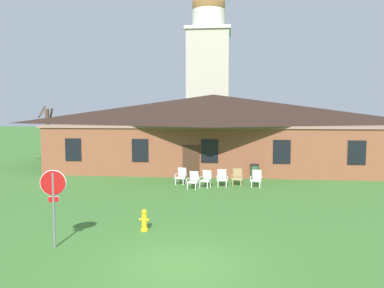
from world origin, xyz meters
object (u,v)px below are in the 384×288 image
lawn_chair_near_door (193,180)px  fire_hydrant (144,221)px  trash_bin (255,172)px  lawn_chair_far_side (256,178)px  lawn_chair_by_porch (181,176)px  lawn_chair_middle (222,178)px  lawn_chair_left_end (206,178)px  lawn_chair_right_end (237,177)px  stop_sign (53,193)px

lawn_chair_near_door → fire_hydrant: size_ratio=1.21×
lawn_chair_near_door → trash_bin: 4.82m
lawn_chair_far_side → lawn_chair_by_porch: bearing=174.2°
trash_bin → lawn_chair_middle: bearing=-130.2°
lawn_chair_left_end → lawn_chair_middle: same height
fire_hydrant → lawn_chair_by_porch: bearing=89.1°
trash_bin → lawn_chair_near_door: bearing=-137.6°
lawn_chair_left_end → trash_bin: size_ratio=0.98×
lawn_chair_left_end → lawn_chair_right_end: size_ratio=1.00×
stop_sign → lawn_chair_near_door: 10.37m
stop_sign → lawn_chair_near_door: size_ratio=2.57×
lawn_chair_by_porch → fire_hydrant: lawn_chair_by_porch is taller
lawn_chair_by_porch → trash_bin: (4.42, 1.92, -0.00)m
lawn_chair_near_door → lawn_chair_middle: same height
stop_sign → lawn_chair_by_porch: bearing=76.9°
lawn_chair_near_door → lawn_chair_middle: 1.80m
stop_sign → fire_hydrant: bearing=38.8°
lawn_chair_right_end → stop_sign: bearing=-118.0°
lawn_chair_middle → fire_hydrant: bearing=-106.4°
lawn_chair_left_end → fire_hydrant: 8.41m
lawn_chair_by_porch → lawn_chair_middle: (2.42, -0.44, 0.00)m
lawn_chair_left_end → lawn_chair_right_end: bearing=25.0°
stop_sign → lawn_chair_left_end: stop_sign is taller
lawn_chair_middle → lawn_chair_far_side: 1.97m
lawn_chair_middle → fire_hydrant: (-2.55, -8.65, -0.12)m
lawn_chair_by_porch → fire_hydrant: (-0.14, -9.09, -0.12)m
lawn_chair_right_end → fire_hydrant: bearing=-110.8°
lawn_chair_middle → lawn_chair_far_side: same height
fire_hydrant → lawn_chair_near_door: bearing=82.7°
lawn_chair_left_end → lawn_chair_far_side: same height
lawn_chair_right_end → lawn_chair_far_side: (1.08, -0.43, 0.00)m
lawn_chair_middle → fire_hydrant: lawn_chair_middle is taller
lawn_chair_by_porch → lawn_chair_left_end: (1.52, -0.85, 0.00)m
lawn_chair_by_porch → lawn_chair_right_end: size_ratio=1.00×
stop_sign → lawn_chair_right_end: (5.87, 11.02, -1.24)m
lawn_chair_middle → trash_bin: (2.00, 2.36, -0.00)m
lawn_chair_right_end → lawn_chair_by_porch: bearing=179.7°
lawn_chair_middle → fire_hydrant: 9.02m
stop_sign → lawn_chair_left_end: size_ratio=2.57×
stop_sign → lawn_chair_right_end: stop_sign is taller
lawn_chair_by_porch → lawn_chair_left_end: bearing=-29.1°
trash_bin → lawn_chair_left_end: bearing=-136.2°
lawn_chair_by_porch → lawn_chair_near_door: size_ratio=1.00×
lawn_chair_left_end → lawn_chair_far_side: 2.89m
lawn_chair_near_door → lawn_chair_right_end: (2.45, 1.31, 0.00)m
lawn_chair_by_porch → lawn_chair_near_door: (0.85, -1.33, 0.00)m
stop_sign → lawn_chair_by_porch: (2.56, 11.04, -1.24)m
lawn_chair_near_door → lawn_chair_far_side: size_ratio=1.00×
trash_bin → lawn_chair_by_porch: bearing=-156.5°
lawn_chair_near_door → lawn_chair_middle: bearing=29.7°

